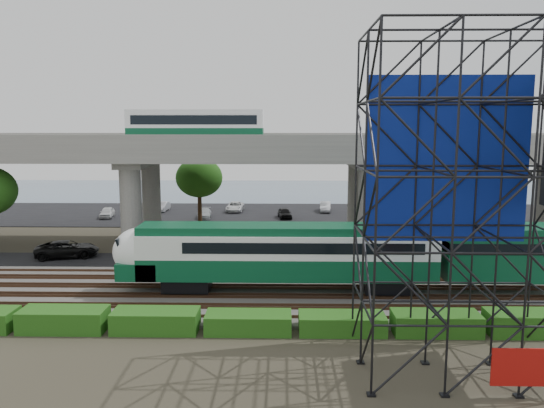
{
  "coord_description": "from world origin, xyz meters",
  "views": [
    {
      "loc": [
        2.82,
        -31.45,
        10.93
      ],
      "look_at": [
        2.05,
        6.0,
        5.44
      ],
      "focal_mm": 35.0,
      "sensor_mm": 36.0,
      "label": 1
    }
  ],
  "objects": [
    {
      "name": "ground",
      "position": [
        0.0,
        0.0,
        0.0
      ],
      "size": [
        140.0,
        140.0,
        0.0
      ],
      "primitive_type": "plane",
      "color": "#474233",
      "rests_on": "ground"
    },
    {
      "name": "service_road",
      "position": [
        0.0,
        10.5,
        0.04
      ],
      "size": [
        90.0,
        5.0,
        0.08
      ],
      "primitive_type": "cube",
      "color": "black",
      "rests_on": "ground"
    },
    {
      "name": "trees",
      "position": [
        -4.67,
        16.17,
        5.57
      ],
      "size": [
        40.94,
        16.94,
        7.69
      ],
      "color": "#382314",
      "rests_on": "ground"
    },
    {
      "name": "suv",
      "position": [
        -15.19,
        11.41,
        0.79
      ],
      "size": [
        5.52,
        3.6,
        1.41
      ],
      "primitive_type": "imported",
      "rotation": [
        0.0,
        0.0,
        1.84
      ],
      "color": "black",
      "rests_on": "service_road"
    },
    {
      "name": "harbor_water",
      "position": [
        0.0,
        56.0,
        0.01
      ],
      "size": [
        140.0,
        40.0,
        0.03
      ],
      "primitive_type": "cube",
      "color": "slate",
      "rests_on": "ground"
    },
    {
      "name": "scaffold_tower",
      "position": [
        10.98,
        -7.98,
        7.47
      ],
      "size": [
        9.36,
        6.36,
        15.0
      ],
      "color": "black",
      "rests_on": "ground"
    },
    {
      "name": "overpass",
      "position": [
        -0.36,
        16.0,
        8.21
      ],
      "size": [
        80.0,
        12.0,
        12.4
      ],
      "color": "#9E9B93",
      "rests_on": "ground"
    },
    {
      "name": "commuter_train",
      "position": [
        5.2,
        2.0,
        2.88
      ],
      "size": [
        29.3,
        3.06,
        4.3
      ],
      "color": "black",
      "rests_on": "rail_tracks"
    },
    {
      "name": "parking_lot",
      "position": [
        0.0,
        34.0,
        0.04
      ],
      "size": [
        90.0,
        18.0,
        0.08
      ],
      "primitive_type": "cube",
      "color": "black",
      "rests_on": "ground"
    },
    {
      "name": "hedge_strip",
      "position": [
        1.01,
        -4.3,
        0.56
      ],
      "size": [
        34.6,
        1.8,
        1.2
      ],
      "color": "#1B4E11",
      "rests_on": "ground"
    },
    {
      "name": "rail_tracks",
      "position": [
        0.0,
        2.0,
        0.28
      ],
      "size": [
        90.0,
        9.52,
        0.16
      ],
      "color": "#472D1E",
      "rests_on": "ballast_bed"
    },
    {
      "name": "parked_cars",
      "position": [
        0.94,
        33.58,
        0.67
      ],
      "size": [
        36.51,
        9.37,
        1.23
      ],
      "color": "silver",
      "rests_on": "parking_lot"
    },
    {
      "name": "ballast_bed",
      "position": [
        0.0,
        2.0,
        0.1
      ],
      "size": [
        90.0,
        12.0,
        0.2
      ],
      "primitive_type": "cube",
      "color": "slate",
      "rests_on": "ground"
    }
  ]
}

